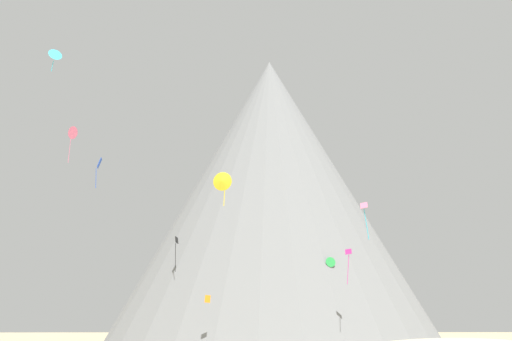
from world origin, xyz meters
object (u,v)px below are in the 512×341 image
(kite_magenta_low, at_px, (348,259))
(kite_rainbow_high, at_px, (73,133))
(kite_yellow_mid, at_px, (222,181))
(rock_massif, at_px, (273,197))
(kite_red_low, at_px, (370,282))
(kite_orange_low, at_px, (208,299))
(kite_pink_mid, at_px, (365,213))
(kite_blue_mid, at_px, (99,166))
(kite_black_mid, at_px, (176,246))
(kite_cyan_high, at_px, (55,55))
(kite_green_low, at_px, (330,262))

(kite_magenta_low, bearing_deg, kite_rainbow_high, 60.10)
(kite_rainbow_high, distance_m, kite_yellow_mid, 44.61)
(rock_massif, relative_size, kite_red_low, 16.05)
(kite_rainbow_high, bearing_deg, kite_red_low, -148.23)
(kite_magenta_low, relative_size, kite_orange_low, 4.62)
(kite_pink_mid, xyz_separation_m, kite_rainbow_high, (-43.16, 27.32, 19.99))
(kite_red_low, relative_size, kite_orange_low, 4.56)
(kite_pink_mid, relative_size, kite_blue_mid, 0.93)
(kite_black_mid, height_order, kite_cyan_high, kite_cyan_high)
(kite_black_mid, bearing_deg, kite_magenta_low, -48.05)
(kite_orange_low, distance_m, kite_yellow_mid, 20.72)
(kite_pink_mid, relative_size, kite_green_low, 2.74)
(kite_pink_mid, distance_m, kite_yellow_mid, 16.54)
(kite_pink_mid, height_order, kite_black_mid, kite_black_mid)
(kite_blue_mid, bearing_deg, kite_magenta_low, 121.27)
(rock_massif, xyz_separation_m, kite_orange_low, (-11.26, -30.41, -22.04))
(kite_yellow_mid, xyz_separation_m, kite_cyan_high, (-23.19, 9.26, 20.19))
(kite_green_low, relative_size, kite_blue_mid, 0.34)
(rock_massif, height_order, kite_black_mid, rock_massif)
(kite_rainbow_high, height_order, kite_green_low, kite_rainbow_high)
(kite_green_low, xyz_separation_m, kite_cyan_high, (-38.92, -14.35, 25.71))
(kite_pink_mid, bearing_deg, rock_massif, -7.05)
(kite_rainbow_high, bearing_deg, kite_green_low, -161.43)
(kite_magenta_low, height_order, kite_cyan_high, kite_cyan_high)
(kite_green_low, bearing_deg, kite_yellow_mid, 48.48)
(kite_orange_low, distance_m, kite_blue_mid, 25.50)
(kite_black_mid, xyz_separation_m, kite_cyan_high, (-15.42, -17.62, 22.87))
(kite_pink_mid, xyz_separation_m, kite_blue_mid, (-34.82, 16.09, 10.42))
(rock_massif, height_order, kite_green_low, rock_massif)
(kite_magenta_low, bearing_deg, kite_pink_mid, 166.08)
(kite_green_low, bearing_deg, kite_rainbow_high, -17.27)
(kite_blue_mid, bearing_deg, kite_yellow_mid, 81.51)
(kite_blue_mid, height_order, kite_yellow_mid, kite_blue_mid)
(kite_magenta_low, xyz_separation_m, kite_orange_low, (-18.76, 1.70, -5.19))
(kite_red_low, bearing_deg, kite_rainbow_high, -11.64)
(kite_yellow_mid, bearing_deg, kite_green_low, 68.42)
(kite_pink_mid, xyz_separation_m, kite_yellow_mid, (-15.99, -3.42, 2.47))
(kite_black_mid, distance_m, kite_yellow_mid, 28.10)
(kite_cyan_high, bearing_deg, rock_massif, -161.94)
(kite_black_mid, relative_size, kite_yellow_mid, 1.46)
(kite_orange_low, bearing_deg, kite_red_low, -106.38)
(kite_orange_low, height_order, kite_yellow_mid, kite_yellow_mid)
(kite_cyan_high, bearing_deg, kite_rainbow_high, -111.38)
(rock_massif, bearing_deg, kite_yellow_mid, -100.84)
(kite_rainbow_high, bearing_deg, kite_magenta_low, -171.03)
(rock_massif, height_order, kite_magenta_low, rock_massif)
(kite_cyan_high, bearing_deg, kite_yellow_mid, 126.33)
(kite_black_mid, relative_size, kite_blue_mid, 1.17)
(kite_pink_mid, xyz_separation_m, kite_cyan_high, (-39.18, 5.84, 22.66))
(kite_blue_mid, xyz_separation_m, kite_yellow_mid, (18.83, -19.51, -7.95))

